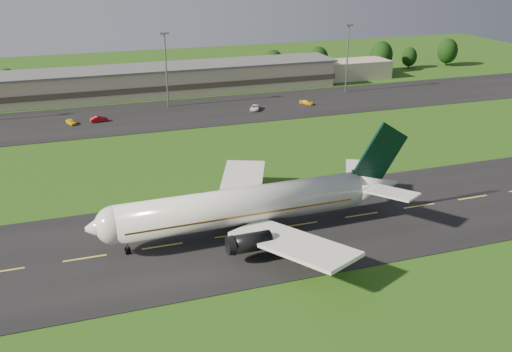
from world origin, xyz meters
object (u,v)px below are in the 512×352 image
object	(u,v)px
service_vehicle_a	(71,122)
service_vehicle_c	(255,108)
service_vehicle_d	(307,102)
terminal	(162,81)
airliner	(248,206)
light_mast_east	(348,50)
service_vehicle_b	(99,119)
light_mast_centre	(166,61)

from	to	relation	value
service_vehicle_a	service_vehicle_c	size ratio (longest dim) A/B	0.77
service_vehicle_a	service_vehicle_d	distance (m)	63.80
terminal	airliner	bearing A→B (deg)	-92.42
light_mast_east	service_vehicle_c	xyz separation A→B (m)	(-33.32, -11.60, -11.95)
airliner	service_vehicle_d	size ratio (longest dim) A/B	12.33
service_vehicle_a	service_vehicle_b	bearing A→B (deg)	-22.35
light_mast_centre	light_mast_east	size ratio (longest dim) A/B	1.00
light_mast_centre	light_mast_east	xyz separation A→B (m)	(55.00, 0.00, 0.00)
service_vehicle_a	service_vehicle_c	xyz separation A→B (m)	(48.02, -1.93, 0.04)
service_vehicle_b	service_vehicle_c	xyz separation A→B (m)	(41.20, -1.94, -0.03)
terminal	light_mast_east	bearing A→B (deg)	-16.80
airliner	light_mast_centre	distance (m)	80.43
service_vehicle_d	light_mast_east	bearing A→B (deg)	-7.57
airliner	service_vehicle_d	distance (m)	80.24
light_mast_east	service_vehicle_b	distance (m)	76.07
light_mast_centre	service_vehicle_c	bearing A→B (deg)	-28.14
airliner	service_vehicle_c	size ratio (longest dim) A/B	10.39
terminal	service_vehicle_b	distance (m)	33.39
service_vehicle_b	service_vehicle_d	distance (m)	56.97
service_vehicle_b	service_vehicle_c	size ratio (longest dim) A/B	0.88
service_vehicle_b	service_vehicle_d	bearing A→B (deg)	-98.64
service_vehicle_d	light_mast_centre	bearing A→B (deg)	125.47
airliner	terminal	bearing A→B (deg)	86.37
light_mast_east	light_mast_centre	bearing A→B (deg)	180.00
terminal	service_vehicle_b	size ratio (longest dim) A/B	33.28
airliner	service_vehicle_a	bearing A→B (deg)	107.40
light_mast_east	service_vehicle_a	world-z (taller)	light_mast_east
service_vehicle_d	service_vehicle_b	bearing A→B (deg)	140.32
light_mast_centre	service_vehicle_b	size ratio (longest dim) A/B	4.67
service_vehicle_c	service_vehicle_b	bearing A→B (deg)	-153.99
terminal	service_vehicle_c	size ratio (longest dim) A/B	29.40
service_vehicle_c	service_vehicle_d	bearing A→B (deg)	32.31
service_vehicle_d	terminal	bearing A→B (deg)	104.66
airliner	light_mast_centre	size ratio (longest dim) A/B	2.52
light_mast_centre	service_vehicle_a	bearing A→B (deg)	-159.84
light_mast_east	terminal	bearing A→B (deg)	163.20
terminal	light_mast_centre	distance (m)	18.45
terminal	service_vehicle_a	xyz separation A→B (m)	(-27.74, -25.85, -3.24)
terminal	service_vehicle_d	xyz separation A→B (m)	(36.05, -26.79, -3.29)
airliner	light_mast_east	xyz separation A→B (m)	(57.66, 79.98, 8.08)
service_vehicle_a	service_vehicle_c	bearing A→B (deg)	-24.74
service_vehicle_a	airliner	bearing A→B (deg)	-93.83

